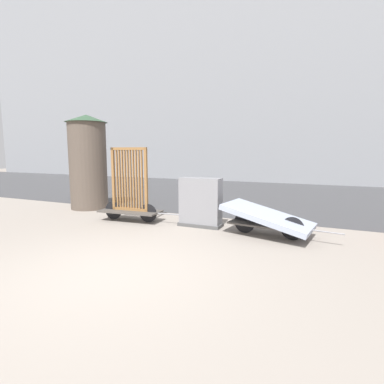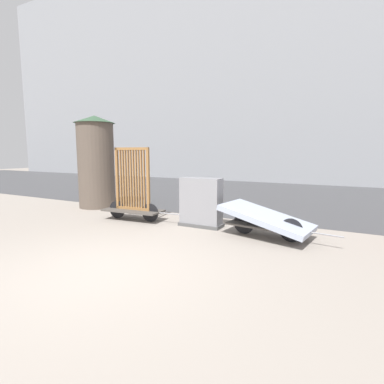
% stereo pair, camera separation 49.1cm
% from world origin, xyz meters
% --- Properties ---
extents(ground_plane, '(60.00, 60.00, 0.00)m').
position_xyz_m(ground_plane, '(0.00, 0.00, 0.00)').
color(ground_plane, gray).
extents(road_strip, '(56.00, 10.37, 0.01)m').
position_xyz_m(road_strip, '(0.00, 9.56, 0.00)').
color(road_strip, '#424244').
rests_on(road_strip, ground_plane).
extents(building_facade, '(48.00, 4.00, 14.77)m').
position_xyz_m(building_facade, '(0.00, 16.74, 7.39)').
color(building_facade, gray).
rests_on(building_facade, ground_plane).
extents(bike_cart_with_bedframe, '(2.36, 0.82, 1.95)m').
position_xyz_m(bike_cart_with_bedframe, '(-1.80, 3.02, 0.66)').
color(bike_cart_with_bedframe, '#4C4742').
rests_on(bike_cart_with_bedframe, ground_plane).
extents(bike_cart_with_mattress, '(2.51, 1.32, 0.70)m').
position_xyz_m(bike_cart_with_mattress, '(1.81, 3.02, 0.40)').
color(bike_cart_with_mattress, '#4C4742').
rests_on(bike_cart_with_mattress, ground_plane).
extents(utility_cabinet, '(1.08, 0.44, 1.20)m').
position_xyz_m(utility_cabinet, '(0.13, 3.25, 0.56)').
color(utility_cabinet, '#4C4C4C').
rests_on(utility_cabinet, ground_plane).
extents(advertising_column, '(1.32, 1.32, 3.01)m').
position_xyz_m(advertising_column, '(-4.13, 4.02, 1.53)').
color(advertising_column, brown).
rests_on(advertising_column, ground_plane).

